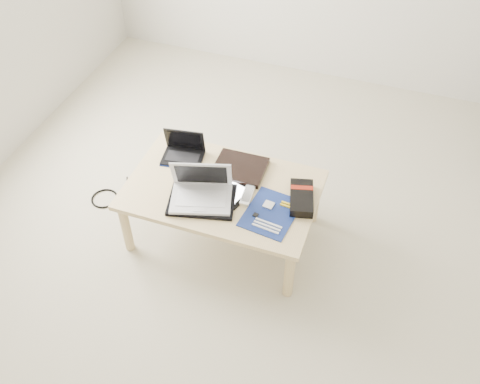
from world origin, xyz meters
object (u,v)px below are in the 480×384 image
(gpu_box, at_px, (301,198))
(white_laptop, at_px, (201,190))
(netbook, at_px, (183,152))
(coffee_table, at_px, (222,194))

(gpu_box, bearing_deg, white_laptop, -162.63)
(netbook, bearing_deg, coffee_table, -29.09)
(netbook, relative_size, white_laptop, 0.69)
(coffee_table, bearing_deg, white_laptop, -122.74)
(coffee_table, height_order, gpu_box, gpu_box)
(netbook, height_order, gpu_box, netbook)
(white_laptop, relative_size, gpu_box, 1.38)
(coffee_table, distance_m, white_laptop, 0.18)
(gpu_box, bearing_deg, netbook, 170.46)
(coffee_table, height_order, white_laptop, white_laptop)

